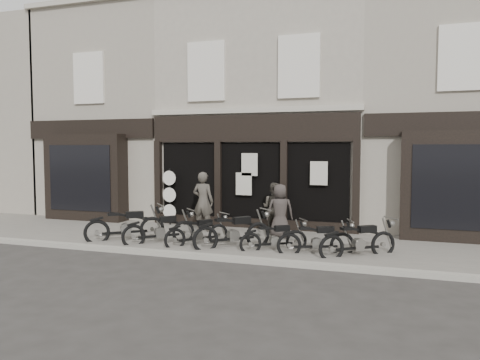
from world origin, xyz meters
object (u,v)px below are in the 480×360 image
(motorcycle_0, at_px, (126,228))
(motorcycle_3, at_px, (233,235))
(man_right, at_px, (280,211))
(advert_sign_post, at_px, (170,199))
(motorcycle_1, at_px, (160,232))
(man_left, at_px, (203,201))
(motorcycle_5, at_px, (317,243))
(motorcycle_2, at_px, (198,235))
(man_centre, at_px, (274,208))
(motorcycle_6, at_px, (359,244))
(motorcycle_4, at_px, (275,240))

(motorcycle_0, height_order, motorcycle_3, motorcycle_0)
(man_right, distance_m, advert_sign_post, 4.37)
(motorcycle_1, relative_size, man_left, 0.88)
(motorcycle_1, xyz_separation_m, motorcycle_5, (4.47, 0.05, -0.02))
(motorcycle_2, bearing_deg, man_left, 59.07)
(motorcycle_2, distance_m, motorcycle_5, 3.33)
(man_centre, bearing_deg, motorcycle_6, 153.37)
(man_centre, distance_m, man_right, 0.85)
(motorcycle_5, xyz_separation_m, advert_sign_post, (-5.58, 2.73, 0.63))
(motorcycle_3, bearing_deg, motorcycle_0, 137.37)
(man_left, xyz_separation_m, man_centre, (2.25, 0.39, -0.16))
(motorcycle_5, height_order, man_left, man_left)
(advert_sign_post, bearing_deg, motorcycle_0, -89.32)
(motorcycle_6, bearing_deg, motorcycle_4, 143.64)
(motorcycle_2, distance_m, motorcycle_3, 1.04)
(motorcycle_2, bearing_deg, motorcycle_6, -49.55)
(man_right, bearing_deg, motorcycle_0, 0.72)
(motorcycle_3, xyz_separation_m, man_right, (0.94, 1.53, 0.49))
(motorcycle_4, xyz_separation_m, motorcycle_6, (2.17, 0.00, 0.05))
(motorcycle_0, xyz_separation_m, motorcycle_3, (3.33, 0.07, -0.01))
(motorcycle_0, distance_m, motorcycle_5, 5.62)
(motorcycle_3, height_order, man_left, man_left)
(motorcycle_3, bearing_deg, man_right, 14.68)
(motorcycle_2, height_order, advert_sign_post, advert_sign_post)
(motorcycle_6, bearing_deg, motorcycle_5, 147.45)
(man_right, bearing_deg, motorcycle_1, 8.18)
(motorcycle_0, xyz_separation_m, advert_sign_post, (0.04, 2.72, 0.56))
(motorcycle_5, distance_m, motorcycle_6, 1.04)
(motorcycle_0, relative_size, motorcycle_5, 1.01)
(motorcycle_2, relative_size, motorcycle_4, 0.99)
(motorcycle_2, height_order, man_right, man_right)
(motorcycle_2, distance_m, motorcycle_6, 4.37)
(man_left, relative_size, man_right, 1.19)
(motorcycle_3, height_order, advert_sign_post, advert_sign_post)
(motorcycle_2, height_order, motorcycle_5, motorcycle_5)
(motorcycle_3, bearing_deg, motorcycle_6, -43.97)
(advert_sign_post, bearing_deg, motorcycle_4, -29.41)
(motorcycle_3, distance_m, man_right, 1.86)
(motorcycle_0, height_order, motorcycle_4, motorcycle_0)
(motorcycle_4, bearing_deg, man_left, 113.08)
(motorcycle_5, height_order, motorcycle_6, motorcycle_6)
(man_left, bearing_deg, advert_sign_post, -23.21)
(motorcycle_0, bearing_deg, motorcycle_6, -40.05)
(motorcycle_6, height_order, advert_sign_post, advert_sign_post)
(man_centre, xyz_separation_m, man_right, (0.39, -0.76, 0.01))
(motorcycle_2, distance_m, man_left, 2.16)
(motorcycle_6, relative_size, man_left, 0.97)
(motorcycle_4, relative_size, motorcycle_5, 0.87)
(motorcycle_0, relative_size, motorcycle_4, 1.16)
(motorcycle_3, distance_m, motorcycle_6, 3.33)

